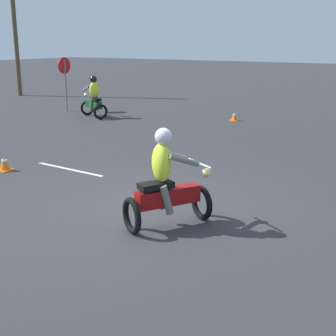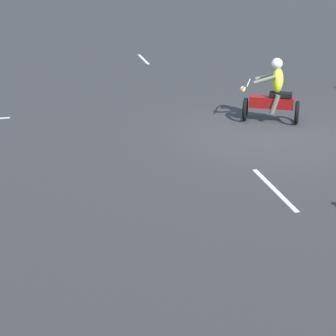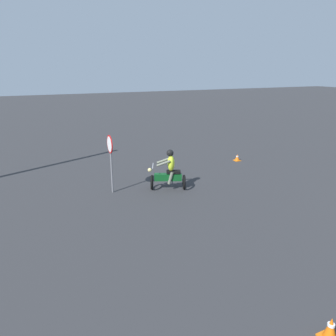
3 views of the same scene
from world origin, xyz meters
name	(u,v)px [view 2 (image 2 of 3)]	position (x,y,z in m)	size (l,w,h in m)	color
ground_plane	(269,136)	(0.00, 0.00, 0.00)	(120.00, 120.00, 0.00)	#333335
motorcycle_rider_foreground	(273,95)	(-0.49, -0.97, 0.73)	(1.52, 1.20, 1.66)	black
lane_stripe_n	(274,189)	(1.21, 2.93, 0.00)	(0.10, 2.11, 0.01)	silver
lane_stripe_s	(144,59)	(0.92, -8.87, 0.00)	(0.10, 1.60, 0.01)	silver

